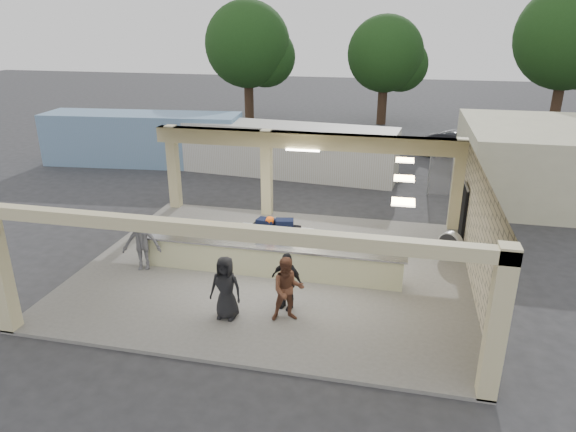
% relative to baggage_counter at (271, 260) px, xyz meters
% --- Properties ---
extents(ground, '(120.00, 120.00, 0.00)m').
position_rel_baggage_counter_xyz_m(ground, '(0.00, 0.50, -0.59)').
color(ground, '#2C2C2F').
rests_on(ground, ground).
extents(pavilion, '(12.01, 10.00, 3.55)m').
position_rel_baggage_counter_xyz_m(pavilion, '(0.21, 1.16, 0.76)').
color(pavilion, slate).
rests_on(pavilion, ground).
extents(baggage_counter, '(8.20, 0.58, 0.98)m').
position_rel_baggage_counter_xyz_m(baggage_counter, '(0.00, 0.00, 0.00)').
color(baggage_counter, beige).
rests_on(baggage_counter, pavilion).
extents(luggage_cart, '(2.47, 1.54, 1.44)m').
position_rel_baggage_counter_xyz_m(luggage_cart, '(-0.24, 1.02, 0.29)').
color(luggage_cart, silver).
rests_on(luggage_cart, pavilion).
extents(drum_fan, '(0.81, 0.65, 0.89)m').
position_rel_baggage_counter_xyz_m(drum_fan, '(5.50, 2.56, -0.01)').
color(drum_fan, silver).
rests_on(drum_fan, pavilion).
extents(baggage_handler, '(0.60, 0.65, 1.58)m').
position_rel_baggage_counter_xyz_m(baggage_handler, '(-0.28, 0.91, 0.30)').
color(baggage_handler, '#FF590D').
rests_on(baggage_handler, pavilion).
extents(passenger_a, '(0.94, 0.64, 1.78)m').
position_rel_baggage_counter_xyz_m(passenger_a, '(1.07, -2.37, 0.40)').
color(passenger_a, brown).
rests_on(passenger_a, pavilion).
extents(passenger_b, '(1.02, 0.68, 1.64)m').
position_rel_baggage_counter_xyz_m(passenger_b, '(0.91, -1.79, 0.33)').
color(passenger_b, black).
rests_on(passenger_b, pavilion).
extents(passenger_c, '(1.27, 0.72, 1.85)m').
position_rel_baggage_counter_xyz_m(passenger_c, '(-4.04, -0.50, 0.44)').
color(passenger_c, '#515157').
rests_on(passenger_c, pavilion).
extents(passenger_d, '(0.87, 0.39, 1.74)m').
position_rel_baggage_counter_xyz_m(passenger_d, '(-0.54, -2.61, 0.38)').
color(passenger_d, black).
rests_on(passenger_d, pavilion).
extents(car_white_a, '(5.16, 3.22, 1.37)m').
position_rel_baggage_counter_xyz_m(car_white_a, '(8.79, 12.90, 0.10)').
color(car_white_a, white).
rests_on(car_white_a, ground).
extents(car_white_b, '(4.57, 2.95, 1.35)m').
position_rel_baggage_counter_xyz_m(car_white_b, '(10.73, 14.23, 0.09)').
color(car_white_b, white).
rests_on(car_white_b, ground).
extents(car_dark, '(4.92, 3.88, 1.58)m').
position_rel_baggage_counter_xyz_m(car_dark, '(7.06, 16.22, 0.20)').
color(car_dark, black).
rests_on(car_dark, ground).
extents(container_white, '(12.06, 3.56, 2.57)m').
position_rel_baggage_counter_xyz_m(container_white, '(-2.40, 11.37, 0.70)').
color(container_white, silver).
rests_on(container_white, ground).
extents(container_blue, '(10.92, 3.60, 2.79)m').
position_rel_baggage_counter_xyz_m(container_blue, '(-10.29, 11.72, 0.81)').
color(container_blue, '#708AB4').
rests_on(container_blue, ground).
extents(fence, '(12.06, 0.06, 2.03)m').
position_rel_baggage_counter_xyz_m(fence, '(11.00, 9.50, 0.47)').
color(fence, gray).
rests_on(fence, ground).
extents(tree_left, '(6.60, 6.30, 9.00)m').
position_rel_baggage_counter_xyz_m(tree_left, '(-7.68, 24.66, 5.00)').
color(tree_left, '#382619').
rests_on(tree_left, ground).
extents(tree_mid, '(6.00, 5.60, 8.00)m').
position_rel_baggage_counter_xyz_m(tree_mid, '(2.32, 26.66, 4.38)').
color(tree_mid, '#382619').
rests_on(tree_mid, ground).
extents(tree_right, '(7.20, 7.00, 10.00)m').
position_rel_baggage_counter_xyz_m(tree_right, '(14.32, 25.66, 5.63)').
color(tree_right, '#382619').
rests_on(tree_right, ground).
extents(adjacent_building, '(6.00, 8.00, 3.20)m').
position_rel_baggage_counter_xyz_m(adjacent_building, '(9.50, 10.50, 1.01)').
color(adjacent_building, beige).
rests_on(adjacent_building, ground).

